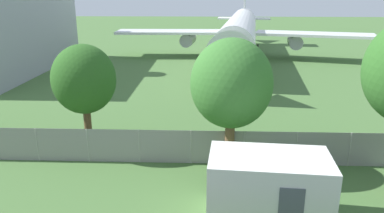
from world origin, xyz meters
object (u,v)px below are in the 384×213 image
object	(u,v)px
tree_near_hangar	(84,80)
airplane	(240,30)
tree_left_of_cabin	(231,84)
portable_cabin	(268,187)

from	to	relation	value
tree_near_hangar	airplane	bearing A→B (deg)	69.80
tree_near_hangar	tree_left_of_cabin	size ratio (longest dim) A/B	0.91
portable_cabin	tree_near_hangar	bearing A→B (deg)	149.57
tree_near_hangar	tree_left_of_cabin	xyz separation A→B (m)	(7.37, -1.69, 0.26)
airplane	tree_near_hangar	distance (m)	29.72
tree_near_hangar	tree_left_of_cabin	bearing A→B (deg)	-12.94
airplane	portable_cabin	xyz separation A→B (m)	(-1.71, -33.87, -2.37)
airplane	tree_left_of_cabin	bearing A→B (deg)	1.40
airplane	tree_left_of_cabin	world-z (taller)	airplane
portable_cabin	tree_near_hangar	size ratio (longest dim) A/B	0.81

